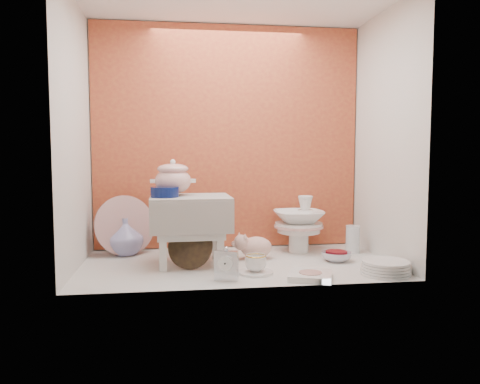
% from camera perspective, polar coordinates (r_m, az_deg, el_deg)
% --- Properties ---
extents(ground, '(1.80, 1.80, 0.00)m').
position_cam_1_polar(ground, '(2.81, -0.35, -8.60)').
color(ground, silver).
rests_on(ground, ground).
extents(niche_shell, '(1.86, 1.03, 1.53)m').
position_cam_1_polar(niche_shell, '(2.93, -0.83, 10.26)').
color(niche_shell, '#BE5F2F').
rests_on(niche_shell, ground).
extents(step_stool, '(0.46, 0.40, 0.40)m').
position_cam_1_polar(step_stool, '(2.77, -5.97, -4.61)').
color(step_stool, silver).
rests_on(step_stool, ground).
extents(soup_tureen, '(0.33, 0.33, 0.21)m').
position_cam_1_polar(soup_tureen, '(2.80, -8.06, 1.77)').
color(soup_tureen, white).
rests_on(soup_tureen, step_stool).
extents(cobalt_bowl, '(0.16, 0.16, 0.06)m').
position_cam_1_polar(cobalt_bowl, '(2.70, -9.03, 0.01)').
color(cobalt_bowl, '#0A154B').
rests_on(cobalt_bowl, step_stool).
extents(floral_platter, '(0.39, 0.25, 0.38)m').
position_cam_1_polar(floral_platter, '(3.09, -13.67, -3.93)').
color(floral_platter, silver).
rests_on(floral_platter, ground).
extents(blue_white_vase, '(0.25, 0.25, 0.23)m').
position_cam_1_polar(blue_white_vase, '(3.11, -13.62, -5.23)').
color(blue_white_vase, white).
rests_on(blue_white_vase, ground).
extents(lacquer_tray, '(0.28, 0.19, 0.25)m').
position_cam_1_polar(lacquer_tray, '(2.70, -6.00, -6.50)').
color(lacquer_tray, black).
rests_on(lacquer_tray, ground).
extents(mantel_clock, '(0.13, 0.08, 0.17)m').
position_cam_1_polar(mantel_clock, '(2.44, -1.65, -8.63)').
color(mantel_clock, silver).
rests_on(mantel_clock, ground).
extents(plush_pig, '(0.29, 0.24, 0.15)m').
position_cam_1_polar(plush_pig, '(2.92, 1.95, -6.62)').
color(plush_pig, '#D6A597').
rests_on(plush_pig, ground).
extents(teacup_saucer, '(0.20, 0.20, 0.01)m').
position_cam_1_polar(teacup_saucer, '(2.59, 1.89, -9.63)').
color(teacup_saucer, white).
rests_on(teacup_saucer, ground).
extents(gold_rim_teacup, '(0.15, 0.15, 0.09)m').
position_cam_1_polar(gold_rim_teacup, '(2.58, 1.89, -8.51)').
color(gold_rim_teacup, white).
rests_on(gold_rim_teacup, teacup_saucer).
extents(lattice_dish, '(0.28, 0.28, 0.03)m').
position_cam_1_polar(lattice_dish, '(2.52, 8.45, -9.91)').
color(lattice_dish, white).
rests_on(lattice_dish, ground).
extents(dinner_plate_stack, '(0.34, 0.34, 0.07)m').
position_cam_1_polar(dinner_plate_stack, '(2.68, 17.10, -8.66)').
color(dinner_plate_stack, white).
rests_on(dinner_plate_stack, ground).
extents(crystal_bowl, '(0.20, 0.20, 0.06)m').
position_cam_1_polar(crystal_bowl, '(2.92, 11.51, -7.60)').
color(crystal_bowl, silver).
rests_on(crystal_bowl, ground).
extents(clear_glass_vase, '(0.11, 0.11, 0.18)m').
position_cam_1_polar(clear_glass_vase, '(3.17, 13.39, -5.54)').
color(clear_glass_vase, silver).
rests_on(clear_glass_vase, ground).
extents(porcelain_tower, '(0.42, 0.42, 0.37)m').
position_cam_1_polar(porcelain_tower, '(3.13, 7.07, -3.81)').
color(porcelain_tower, white).
rests_on(porcelain_tower, ground).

